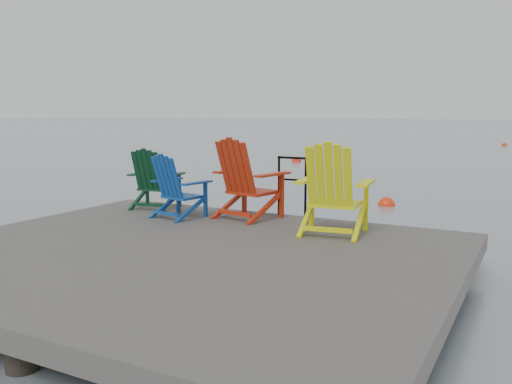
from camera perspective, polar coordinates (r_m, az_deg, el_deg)
The scene contains 10 objects.
ground at distance 6.42m, azimuth -7.60°, elevation -10.31°, with size 400.00×400.00×0.00m, color slate.
dock at distance 6.32m, azimuth -7.66°, elevation -7.32°, with size 6.00×5.00×1.40m.
handrail at distance 8.15m, azimuth 3.82°, elevation 1.24°, with size 0.48×0.04×0.90m.
chair_green at distance 8.93m, azimuth -10.73°, elevation 1.37°, with size 0.86×0.81×0.96m.
chair_blue at distance 8.07m, azimuth -8.37°, elevation 0.60°, with size 0.83×0.78×0.93m.
chair_red at distance 7.93m, azimuth -1.06°, elevation 1.39°, with size 1.05×0.99×1.17m.
chair_yellow at distance 6.92m, azimuth 8.08°, elevation 0.30°, with size 1.02×0.95×1.16m.
buoy_a at distance 12.45m, azimuth 13.56°, elevation -1.37°, with size 0.38×0.38×0.38m, color red.
buoy_b at distance 23.20m, azimuth 4.29°, elevation 3.22°, with size 0.40×0.40×0.40m, color red.
buoy_d at distance 38.07m, azimuth 24.68°, elevation 4.46°, with size 0.36×0.36×0.36m, color red.
Camera 1 is at (3.58, -4.92, 2.04)m, focal length 38.00 mm.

